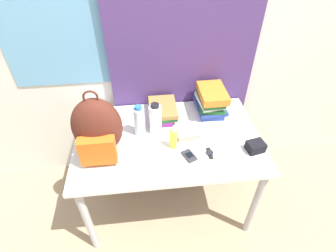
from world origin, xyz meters
The scene contains 14 objects.
ground_plane centered at (0.00, 0.00, 0.00)m, with size 12.00×12.00×0.00m, color #9E8466.
wall_back centered at (0.00, 0.88, 1.25)m, with size 6.00×0.06×2.50m.
curtain_blue centered at (0.16, 0.82, 1.25)m, with size 1.06×0.04×2.50m.
desk centered at (0.00, 0.40, 0.63)m, with size 1.25×0.79×0.71m.
backpack centered at (-0.43, 0.31, 0.90)m, with size 0.30×0.26×0.45m.
book_stack_left centered at (-0.02, 0.64, 0.76)m, with size 0.21×0.29×0.09m.
book_stack_center centered at (0.35, 0.64, 0.81)m, with size 0.22×0.29×0.20m.
water_bottle centered at (-0.18, 0.46, 0.82)m, with size 0.07×0.07×0.23m.
sports_bottle centered at (-0.08, 0.46, 0.82)m, with size 0.08×0.08×0.23m.
sunscreen_bottle centered at (0.02, 0.31, 0.78)m, with size 0.05×0.05×0.16m.
cell_phone centered at (0.11, 0.20, 0.72)m, with size 0.09×0.12×0.02m.
sunglasses_case centered at (0.14, 0.37, 0.73)m, with size 0.16×0.08×0.04m.
camera_pouch centered at (0.54, 0.21, 0.74)m, with size 0.12×0.11×0.06m.
wristwatch centered at (0.25, 0.22, 0.71)m, with size 0.05×0.10×0.01m.
Camera 1 is at (-0.15, -0.89, 1.92)m, focal length 28.00 mm.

